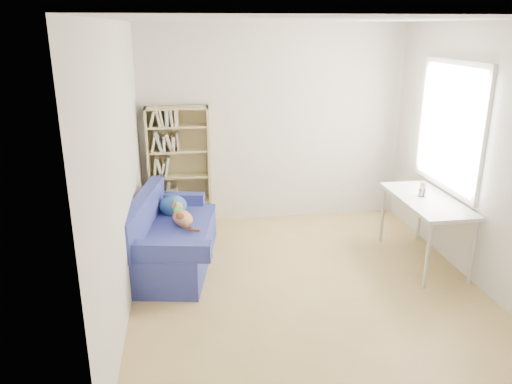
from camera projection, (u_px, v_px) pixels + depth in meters
The scene contains 6 objects.
ground at pixel (306, 286), 5.14m from camera, with size 4.00×4.00×0.00m, color #A9894C.
room_shell at pixel (321, 128), 4.67m from camera, with size 3.54×4.04×2.62m.
sofa at pixel (170, 238), 5.54m from camera, with size 1.04×1.76×0.81m.
bookshelf at pixel (180, 172), 6.49m from camera, with size 0.80×0.25×1.59m.
desk at pixel (426, 204), 5.48m from camera, with size 0.59×1.28×0.75m.
pen_cup at pixel (422, 191), 5.52m from camera, with size 0.09×0.09×0.16m.
Camera 1 is at (-1.16, -4.45, 2.54)m, focal length 35.00 mm.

